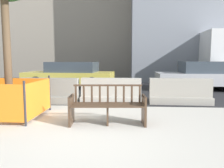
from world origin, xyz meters
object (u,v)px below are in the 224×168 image
object	(u,v)px
car_sedan_mid	(201,76)
jersey_barrier_centre	(111,93)
jersey_barrier_left	(49,93)
jersey_barrier_right	(180,93)
construction_fence	(10,97)
car_taxi_near	(70,75)
street_bench	(108,107)

from	to	relation	value
car_sedan_mid	jersey_barrier_centre	bearing A→B (deg)	-139.21
jersey_barrier_left	jersey_barrier_right	world-z (taller)	same
construction_fence	car_sedan_mid	world-z (taller)	car_sedan_mid
jersey_barrier_centre	jersey_barrier_right	bearing A→B (deg)	1.35
jersey_barrier_right	car_taxi_near	world-z (taller)	car_taxi_near
street_bench	car_sedan_mid	distance (m)	7.18
jersey_barrier_centre	car_taxi_near	size ratio (longest dim) A/B	0.44
street_bench	jersey_barrier_left	xyz separation A→B (m)	(-2.18, 2.31, -0.06)
construction_fence	car_sedan_mid	size ratio (longest dim) A/B	0.39
jersey_barrier_centre	jersey_barrier_right	xyz separation A→B (m)	(2.29, 0.05, 0.00)
street_bench	car_taxi_near	distance (m)	6.78
car_sedan_mid	street_bench	bearing A→B (deg)	-123.93
street_bench	construction_fence	xyz separation A→B (m)	(-2.56, 0.48, 0.11)
jersey_barrier_left	car_taxi_near	distance (m)	4.01
street_bench	car_taxi_near	xyz separation A→B (m)	(-2.48, 6.30, 0.29)
jersey_barrier_left	car_sedan_mid	world-z (taller)	car_sedan_mid
street_bench	jersey_barrier_right	size ratio (longest dim) A/B	0.85
construction_fence	jersey_barrier_right	bearing A→B (deg)	22.73
car_taxi_near	car_sedan_mid	size ratio (longest dim) A/B	1.12
jersey_barrier_left	street_bench	bearing A→B (deg)	-46.70
jersey_barrier_right	construction_fence	xyz separation A→B (m)	(-4.75, -1.99, 0.16)
jersey_barrier_centre	jersey_barrier_right	distance (m)	2.29
jersey_barrier_right	construction_fence	bearing A→B (deg)	-157.27
street_bench	car_sedan_mid	xyz separation A→B (m)	(4.01, 5.95, 0.29)
jersey_barrier_left	jersey_barrier_right	bearing A→B (deg)	2.09
car_taxi_near	jersey_barrier_right	bearing A→B (deg)	-39.29
jersey_barrier_centre	street_bench	bearing A→B (deg)	-87.88
construction_fence	jersey_barrier_centre	bearing A→B (deg)	38.15
street_bench	jersey_barrier_left	world-z (taller)	street_bench
car_taxi_near	car_sedan_mid	bearing A→B (deg)	-3.05
car_taxi_near	street_bench	bearing A→B (deg)	-68.54
jersey_barrier_centre	jersey_barrier_left	bearing A→B (deg)	-177.10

